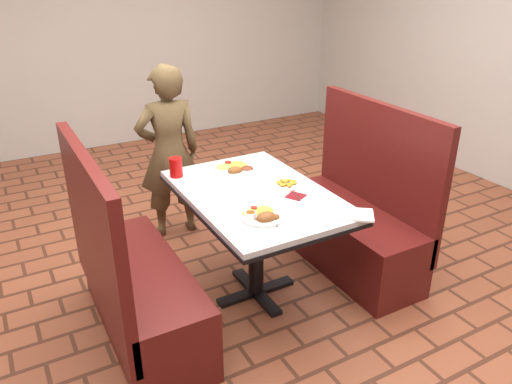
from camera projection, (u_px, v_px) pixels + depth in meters
The scene contains 14 objects.
dining_table at pixel (256, 206), 3.07m from camera, with size 0.81×1.21×0.75m.
booth_bench_left at pixel (134, 287), 2.86m from camera, with size 0.47×1.20×1.17m.
booth_bench_right at pixel (354, 223), 3.56m from camera, with size 0.47×1.20×1.17m.
diner_person at pixel (169, 153), 3.84m from camera, with size 0.50×0.33×1.37m, color brown.
near_dinner_plate at pixel (262, 213), 2.72m from camera, with size 0.26×0.26×0.08m.
far_dinner_plate at pixel (236, 167), 3.34m from camera, with size 0.30×0.30×0.08m.
plantain_plate at pixel (287, 184), 3.11m from camera, with size 0.19×0.19×0.03m.
maroon_napkin at pixel (296, 196), 2.98m from camera, with size 0.10×0.10×0.00m, color #5E0E12.
spoon_utensil at pixel (297, 196), 2.97m from camera, with size 0.01×0.12×0.00m, color silver.
red_tumbler at pixel (176, 167), 3.23m from camera, with size 0.08×0.08×0.13m, color #B80D0C.
paper_napkin at pixel (355, 215), 2.75m from camera, with size 0.20×0.15×0.01m, color white.
knife_utensil at pixel (270, 217), 2.72m from camera, with size 0.01×0.16×0.00m, color silver.
fork_utensil at pixel (271, 221), 2.67m from camera, with size 0.01×0.14×0.00m, color silver.
lettuce_shreds at pixel (257, 187), 3.10m from camera, with size 0.28×0.32×0.00m, color #77B046, non-canonical shape.
Camera 1 is at (-1.33, -2.41, 2.02)m, focal length 35.00 mm.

